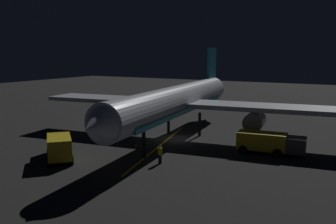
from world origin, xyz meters
TOP-DOWN VIEW (x-y plane):
  - ground_plane at (0.00, 0.00)m, footprint 180.00×180.00m
  - apron_guide_stripe at (-0.02, 4.00)m, footprint 5.11×20.46m
  - airliner at (0.07, -0.62)m, footprint 36.16×37.86m
  - baggage_truck at (5.66, 13.07)m, footprint 5.76×5.58m
  - catering_truck at (-11.24, 1.41)m, footprint 6.77×2.80m
  - ground_crew_worker at (-3.37, 9.51)m, footprint 0.40×0.40m
  - traffic_cone_near_left at (5.63, 11.84)m, footprint 0.50×0.50m
  - traffic_cone_near_right at (1.85, 5.67)m, footprint 0.50×0.50m

SIDE VIEW (x-z plane):
  - ground_plane at x=0.00m, z-range -0.20..0.00m
  - apron_guide_stripe at x=-0.02m, z-range 0.00..0.01m
  - traffic_cone_near_left at x=5.63m, z-range -0.03..0.52m
  - traffic_cone_near_right at x=1.85m, z-range -0.03..0.52m
  - ground_crew_worker at x=-3.37m, z-range 0.02..1.76m
  - catering_truck at x=-11.24m, z-range 0.08..2.24m
  - baggage_truck at x=5.66m, z-range 0.04..2.40m
  - airliner at x=0.07m, z-range -1.02..9.80m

